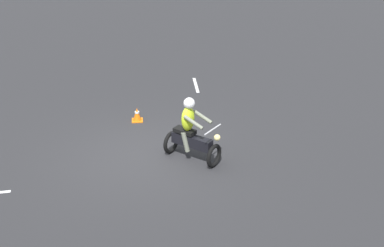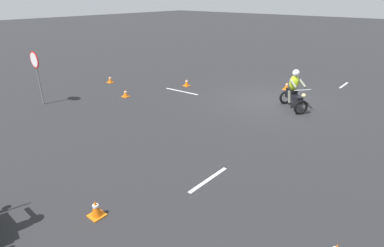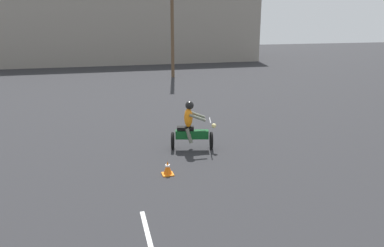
# 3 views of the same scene
# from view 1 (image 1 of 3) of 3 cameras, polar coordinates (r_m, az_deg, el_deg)

# --- Properties ---
(ground_plane) EXTENTS (120.00, 120.00, 0.00)m
(ground_plane) POSITION_cam_1_polar(r_m,az_deg,el_deg) (13.73, -5.00, -3.48)
(ground_plane) COLOR #28282B
(motorcycle_rider_foreground) EXTENTS (1.46, 1.36, 1.66)m
(motorcycle_rider_foreground) POSITION_cam_1_polar(r_m,az_deg,el_deg) (13.21, -0.13, -1.04)
(motorcycle_rider_foreground) COLOR black
(motorcycle_rider_foreground) RESTS_ON ground
(traffic_cone_far_right) EXTENTS (0.32, 0.32, 0.40)m
(traffic_cone_far_right) POSITION_cam_1_polar(r_m,az_deg,el_deg) (15.61, -5.88, 0.94)
(traffic_cone_far_right) COLOR orange
(traffic_cone_far_right) RESTS_ON ground
(lane_stripe_s) EXTENTS (0.11, 1.41, 0.01)m
(lane_stripe_s) POSITION_cam_1_polar(r_m,az_deg,el_deg) (18.30, 0.42, 4.13)
(lane_stripe_s) COLOR silver
(lane_stripe_s) RESTS_ON ground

